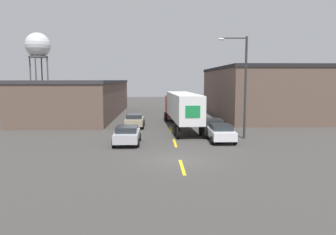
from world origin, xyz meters
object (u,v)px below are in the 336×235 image
Objects in this scene: semi_truck at (181,107)px; parked_car_right_far at (195,112)px; parked_car_right_mid at (213,126)px; parked_car_left_near at (127,134)px; parked_car_right_near at (221,132)px; water_tower at (38,46)px; parked_car_left_far at (135,120)px; street_lamp at (242,81)px.

semi_truck is 10.20m from parked_car_right_far.
semi_truck is 3.63× the size of parked_car_right_mid.
parked_car_left_near is at bearing -112.68° from parked_car_right_far.
water_tower is (-29.62, 41.88, 11.23)m from parked_car_right_near.
parked_car_right_mid is at bearing 30.71° from parked_car_left_near.
parked_car_left_far is at bearing 172.59° from semi_truck.
water_tower is 1.65× the size of street_lamp.
water_tower is at bearing 125.27° from parked_car_right_near.
street_lamp is at bearing 12.78° from parked_car_left_near.
semi_truck is 8.72m from parked_car_right_near.
parked_car_right_far is 1.00× the size of parked_car_right_mid.
parked_car_left_near is (-7.82, -4.65, 0.00)m from parked_car_right_mid.
water_tower reaches higher than semi_truck.
parked_car_left_near is 0.29× the size of water_tower.
parked_car_right_near and parked_car_right_mid have the same top height.
semi_truck is at bearing 121.97° from parked_car_right_mid.
parked_car_right_near is 17.85m from parked_car_right_far.
semi_truck reaches higher than parked_car_right_mid.
parked_car_right_mid is 9.10m from parked_car_left_near.
water_tower is at bearing 125.52° from semi_truck.
parked_car_right_mid is 0.29× the size of water_tower.
parked_car_right_near is at bearing -146.75° from street_lamp.
semi_truck is 10.46m from parked_car_left_near.
parked_car_left_far is 9.39m from parked_car_left_near.
parked_car_right_near is at bearing -47.48° from parked_car_left_far.
semi_truck is 44.22m from water_tower.
parked_car_right_near and parked_car_right_far have the same top height.
parked_car_left_far is (-5.10, 0.39, -1.53)m from semi_truck.
semi_truck reaches higher than parked_car_right_far.
parked_car_left_near is (-5.10, -9.00, -1.53)m from semi_truck.
parked_car_left_far is at bearing 132.52° from parked_car_right_near.
parked_car_right_near and parked_car_left_near have the same top height.
street_lamp is (2.12, 1.39, 4.34)m from parked_car_right_near.
parked_car_right_mid is 1.00× the size of parked_car_left_near.
parked_car_right_near is at bearing -90.00° from parked_car_right_far.
parked_car_right_far and parked_car_right_mid have the same top height.
parked_car_right_mid is at bearing -61.07° from semi_truck.
parked_car_right_near is 7.87m from parked_car_left_near.
parked_car_right_far and parked_car_left_far have the same top height.
water_tower is (-29.62, 38.09, 11.23)m from parked_car_right_mid.
parked_car_right_mid is (0.00, 3.78, 0.00)m from parked_car_right_near.
water_tower reaches higher than parked_car_right_mid.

